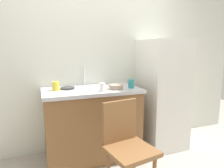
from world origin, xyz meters
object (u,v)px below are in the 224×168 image
object	(u,v)px
cup_teal	(131,84)
cup_white	(102,87)
refrigerator	(162,94)
cup_yellow	(56,86)
chair	(127,145)
terracotta_bowl	(116,87)
hotplate	(68,88)

from	to	relation	value
cup_teal	cup_white	distance (m)	0.40
refrigerator	cup_teal	size ratio (longest dim) A/B	13.78
cup_teal	cup_white	bearing A→B (deg)	-170.38
cup_teal	cup_yellow	world-z (taller)	cup_teal
chair	cup_teal	bearing A→B (deg)	52.02
refrigerator	terracotta_bowl	size ratio (longest dim) A/B	8.91
cup_white	terracotta_bowl	bearing A→B (deg)	18.55
cup_white	refrigerator	bearing A→B (deg)	11.38
refrigerator	chair	world-z (taller)	refrigerator
hotplate	cup_white	xyz separation A→B (m)	(0.35, -0.27, 0.04)
chair	hotplate	xyz separation A→B (m)	(-0.40, 0.88, 0.40)
cup_yellow	cup_white	xyz separation A→B (m)	(0.50, -0.23, -0.00)
hotplate	cup_yellow	world-z (taller)	cup_yellow
chair	cup_yellow	world-z (taller)	cup_yellow
chair	cup_teal	distance (m)	0.88
refrigerator	chair	xyz separation A→B (m)	(-0.89, -0.79, -0.24)
cup_yellow	cup_teal	bearing A→B (deg)	-10.29
terracotta_bowl	refrigerator	bearing A→B (deg)	9.41
refrigerator	cup_teal	bearing A→B (deg)	-167.34
chair	cup_teal	size ratio (longest dim) A/B	8.25
terracotta_bowl	hotplate	xyz separation A→B (m)	(-0.55, 0.21, -0.02)
hotplate	cup_teal	xyz separation A→B (m)	(0.75, -0.21, 0.04)
cup_teal	cup_yellow	distance (m)	0.91
refrigerator	cup_white	xyz separation A→B (m)	(-0.93, -0.19, 0.19)
hotplate	cup_white	distance (m)	0.45
terracotta_bowl	cup_yellow	xyz separation A→B (m)	(-0.69, 0.16, 0.02)
refrigerator	terracotta_bowl	xyz separation A→B (m)	(-0.74, -0.12, 0.17)
refrigerator	cup_yellow	xyz separation A→B (m)	(-1.43, 0.04, 0.19)
refrigerator	chair	bearing A→B (deg)	-138.28
refrigerator	hotplate	bearing A→B (deg)	176.15
terracotta_bowl	cup_white	distance (m)	0.21
cup_teal	cup_yellow	bearing A→B (deg)	169.71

